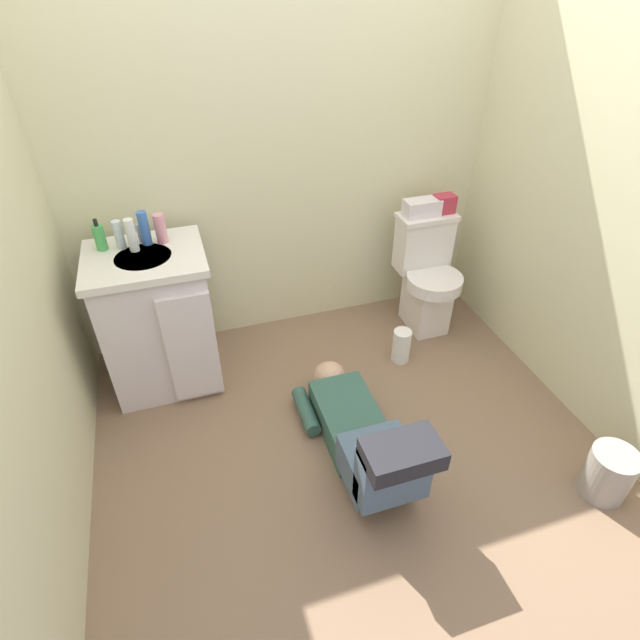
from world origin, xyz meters
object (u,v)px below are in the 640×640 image
Objects in this scene: bottle_pink at (160,229)px; paper_towel_roll at (401,346)px; bottle_clear at (119,235)px; person_plumber at (363,435)px; bottle_white at (132,235)px; vanity_cabinet at (159,319)px; toiletry_bag at (444,204)px; toilet at (426,275)px; faucet at (140,233)px; trash_can at (608,473)px; soap_dispenser at (100,237)px; tissue_box at (422,208)px; bottle_blue at (144,228)px.

paper_towel_roll is at bearing -17.33° from bottle_pink.
person_plumber is at bearing -47.00° from bottle_clear.
bottle_white reaches higher than paper_towel_roll.
vanity_cabinet is 1.81m from toiletry_bag.
toilet is 7.50× the size of faucet.
vanity_cabinet is at bearing -59.20° from bottle_white.
faucet reaches higher than trash_can.
vanity_cabinet is 5.46× the size of bottle_clear.
bottle_clear is 0.88× the size of bottle_white.
paper_towel_roll is (1.55, -0.41, -0.78)m from soap_dispenser.
person_plumber is 4.84× the size of tissue_box.
bottle_white is 0.66× the size of trash_can.
vanity_cabinet is 0.50m from bottle_blue.
toiletry_bag is (0.15, 0.00, 0.01)m from tissue_box.
vanity_cabinet is 3.76× the size of paper_towel_roll.
vanity_cabinet is 3.18× the size of trash_can.
paper_towel_roll is at bearing -16.66° from bottle_blue.
bottle_blue reaches higher than vanity_cabinet.
bottle_pink is (-1.56, 0.07, 0.53)m from toilet.
faucet is 0.12m from bottle_pink.
bottle_blue is at bearing -179.61° from tissue_box.
trash_can is (2.05, -1.55, -0.76)m from soap_dispenser.
bottle_clear is 0.58× the size of trash_can.
tissue_box is at bearing 58.12° from paper_towel_roll.
bottle_white reaches higher than soap_dispenser.
tissue_box is (1.62, 0.13, 0.38)m from vanity_cabinet.
vanity_cabinet reaches higher than trash_can.
toilet is 0.91× the size of vanity_cabinet.
toilet is 0.51m from paper_towel_roll.
bottle_blue is at bearing 77.04° from vanity_cabinet.
bottle_white reaches higher than vanity_cabinet.
bottle_blue is at bearing 174.78° from bottle_pink.
bottle_clear reaches higher than tissue_box.
trash_can is (1.86, -1.42, -0.29)m from vanity_cabinet.
bottle_pink is at bearing -5.22° from bottle_blue.
faucet is 1.53m from person_plumber.
tissue_box is 1.59m from bottle_blue.
vanity_cabinet is 4.81× the size of bottle_white.
soap_dispenser is 0.97× the size of bottle_white.
bottle_clear is 1.70m from paper_towel_roll.
tissue_box is 1.01× the size of paper_towel_roll.
faucet is 0.45× the size of tissue_box.
vanity_cabinet is 5.27× the size of bottle_pink.
faucet is 0.06m from bottle_blue.
toilet is at bearing -2.67° from bottle_pink.
bottle_pink is (0.14, 0.05, -0.01)m from bottle_white.
paper_towel_roll is (-0.30, -0.32, -0.26)m from toilet.
bottle_clear is 0.13m from bottle_blue.
person_plumber is 7.09× the size of bottle_clear.
paper_towel_roll is at bearing -13.85° from bottle_white.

